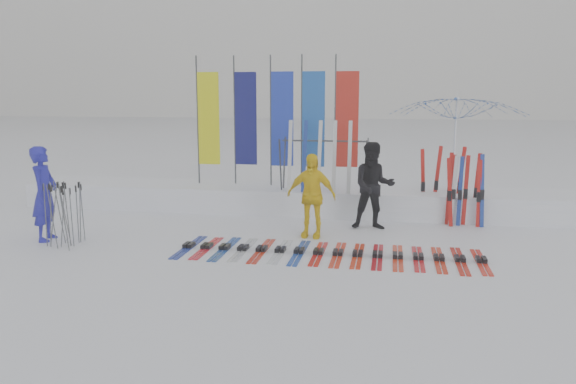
% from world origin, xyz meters
% --- Properties ---
extents(ground, '(120.00, 120.00, 0.00)m').
position_xyz_m(ground, '(0.00, 0.00, 0.00)').
color(ground, white).
rests_on(ground, ground).
extents(snow_bank, '(14.00, 1.60, 0.60)m').
position_xyz_m(snow_bank, '(0.00, 4.60, 0.30)').
color(snow_bank, white).
rests_on(snow_bank, ground).
extents(person_blue, '(0.57, 0.75, 1.86)m').
position_xyz_m(person_blue, '(-4.53, 0.93, 0.93)').
color(person_blue, '#1C1BA0').
rests_on(person_blue, ground).
extents(person_black, '(0.99, 0.82, 1.86)m').
position_xyz_m(person_black, '(1.78, 3.05, 0.93)').
color(person_black, black).
rests_on(person_black, ground).
extents(person_yellow, '(1.04, 0.53, 1.70)m').
position_xyz_m(person_yellow, '(0.58, 2.13, 0.85)').
color(person_yellow, yellow).
rests_on(person_yellow, ground).
extents(tent_canopy, '(4.26, 4.29, 2.93)m').
position_xyz_m(tent_canopy, '(3.67, 5.17, 1.47)').
color(tent_canopy, white).
rests_on(tent_canopy, ground).
extents(ski_row, '(5.45, 1.69, 0.07)m').
position_xyz_m(ski_row, '(1.06, 0.91, 0.04)').
color(ski_row, navy).
rests_on(ski_row, ground).
extents(pole_cluster, '(0.61, 0.76, 1.25)m').
position_xyz_m(pole_cluster, '(-3.93, 0.60, 0.60)').
color(pole_cluster, '#595B60').
rests_on(pole_cluster, ground).
extents(feather_flags, '(4.05, 0.16, 3.20)m').
position_xyz_m(feather_flags, '(-0.66, 4.82, 2.24)').
color(feather_flags, '#383A3F').
rests_on(feather_flags, ground).
extents(ski_rack, '(2.04, 0.80, 1.23)m').
position_xyz_m(ski_rack, '(0.59, 4.20, 1.38)').
color(ski_rack, '#383A3F').
rests_on(ski_rack, ground).
extents(upright_skis, '(1.29, 1.17, 1.69)m').
position_xyz_m(upright_skis, '(3.59, 4.00, 0.78)').
color(upright_skis, red).
rests_on(upright_skis, ground).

